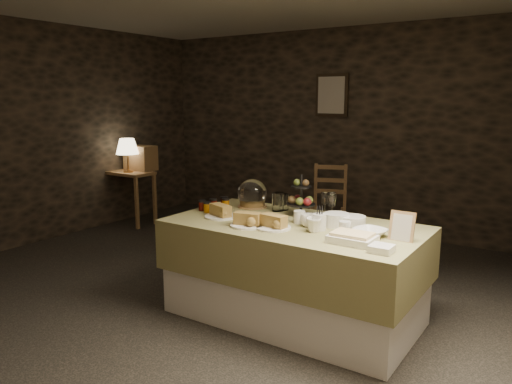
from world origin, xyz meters
The scene contains 27 objects.
ground_plane centered at (0.00, 0.00, 0.00)m, with size 5.50×5.00×0.01m, color black.
room_shell centered at (0.00, 0.00, 1.56)m, with size 5.52×5.02×2.60m.
buffet_table centered at (0.87, -0.31, 0.44)m, with size 1.94×1.03×0.77m.
console_table centered at (-2.50, 1.08, 0.60)m, with size 0.68×0.39×0.73m.
table_lamp centered at (-2.45, 1.03, 1.07)m, with size 0.30×0.30×0.45m.
wine_rack centered at (-2.45, 1.26, 0.90)m, with size 0.42×0.26×0.34m, color brown.
chair centered at (0.13, 1.94, 0.40)m, with size 0.54×0.52×0.71m.
framed_picture centered at (-0.15, 2.47, 1.75)m, with size 0.45×0.04×0.55m.
plate_stack_a centered at (1.17, -0.20, 0.82)m, with size 0.19×0.19×0.10m, color white.
plate_stack_b centered at (1.28, -0.16, 0.81)m, with size 0.20×0.20×0.09m, color white.
cutlery_holder centered at (1.11, -0.37, 0.83)m, with size 0.10×0.10×0.12m, color white.
cup_a centered at (1.00, -0.33, 0.82)m, with size 0.12×0.12×0.09m, color white.
cup_b centered at (1.10, -0.44, 0.82)m, with size 0.11×0.11×0.10m, color white.
mug_c centered at (0.89, -0.27, 0.82)m, with size 0.09×0.09×0.10m, color white.
mug_d centered at (1.31, -0.36, 0.81)m, with size 0.08×0.08×0.09m, color white.
bowl centered at (1.48, -0.32, 0.80)m, with size 0.22×0.22×0.05m, color white.
cake_dome centered at (0.27, 0.00, 0.87)m, with size 0.26×0.26×0.26m.
fruit_stand centered at (0.78, -0.03, 0.90)m, with size 0.24×0.24×0.34m.
bread_platter_left centered at (0.28, -0.46, 0.81)m, with size 0.26×0.26×0.11m.
bread_platter_center centered at (0.62, -0.57, 0.81)m, with size 0.26×0.26×0.11m.
bread_platter_right centered at (0.81, -0.52, 0.81)m, with size 0.26×0.26×0.11m.
jam_jars centered at (0.05, -0.26, 0.81)m, with size 0.18×0.32×0.07m.
tart_dish centered at (1.44, -0.54, 0.80)m, with size 0.30×0.22×0.07m.
square_dish centered at (1.68, -0.63, 0.79)m, with size 0.14×0.14×0.04m, color white.
menu_frame centered at (1.70, -0.30, 0.86)m, with size 0.17×0.02×0.22m, color brown.
storage_jar_a centered at (0.54, -0.01, 0.85)m, with size 0.10×0.10×0.16m, color white.
storage_jar_b centered at (0.56, 0.05, 0.84)m, with size 0.09×0.09×0.14m, color white.
Camera 1 is at (2.69, -3.56, 1.72)m, focal length 35.00 mm.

